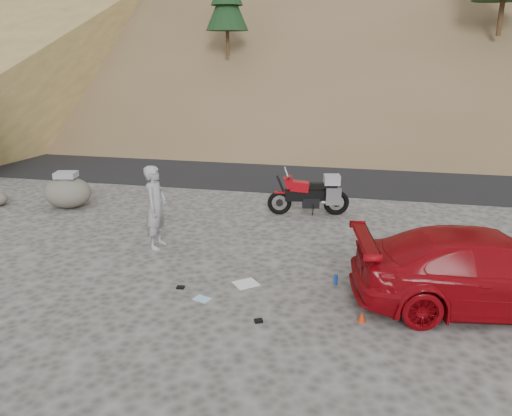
{
  "coord_description": "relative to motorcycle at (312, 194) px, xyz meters",
  "views": [
    {
      "loc": [
        2.55,
        -9.8,
        4.39
      ],
      "look_at": [
        0.25,
        0.73,
        1.0
      ],
      "focal_mm": 35.0,
      "sensor_mm": 36.0,
      "label": 1
    }
  ],
  "objects": [
    {
      "name": "gear_glove_a",
      "position": [
        -1.99,
        -5.15,
        -0.56
      ],
      "size": [
        0.15,
        0.11,
        0.04
      ],
      "primitive_type": "cube",
      "rotation": [
        0.0,
        0.0,
        0.05
      ],
      "color": "black",
      "rests_on": "ground"
    },
    {
      "name": "road",
      "position": [
        -1.24,
        5.41,
        -0.58
      ],
      "size": [
        120.0,
        7.0,
        0.05
      ],
      "primitive_type": "cube",
      "color": "black",
      "rests_on": "ground"
    },
    {
      "name": "gear_funnel",
      "position": [
        1.46,
        -5.66,
        -0.49
      ],
      "size": [
        0.16,
        0.16,
        0.18
      ],
      "primitive_type": "cone",
      "rotation": [
        0.0,
        0.0,
        -0.18
      ],
      "color": "#B92C0C",
      "rests_on": "ground"
    },
    {
      "name": "ground",
      "position": [
        -1.24,
        -3.59,
        -0.58
      ],
      "size": [
        140.0,
        140.0,
        0.0
      ],
      "primitive_type": "plane",
      "color": "#45423F",
      "rests_on": "ground"
    },
    {
      "name": "motorcycle",
      "position": [
        0.0,
        0.0,
        0.0
      ],
      "size": [
        2.27,
        0.94,
        1.37
      ],
      "rotation": [
        0.0,
        0.0,
        0.21
      ],
      "color": "black",
      "rests_on": "ground"
    },
    {
      "name": "gear_blue_cloth",
      "position": [
        -1.44,
        -5.48,
        -0.58
      ],
      "size": [
        0.35,
        0.3,
        0.01
      ],
      "primitive_type": "cube",
      "rotation": [
        0.0,
        0.0,
        -0.33
      ],
      "color": "#94CAE5",
      "rests_on": "ground"
    },
    {
      "name": "boulder",
      "position": [
        -7.07,
        -0.83,
        -0.11
      ],
      "size": [
        1.4,
        1.2,
        1.07
      ],
      "rotation": [
        0.0,
        0.0,
        -0.02
      ],
      "color": "#524E46",
      "rests_on": "ground"
    },
    {
      "name": "gear_bottle",
      "position": [
        0.94,
        -4.33,
        -0.48
      ],
      "size": [
        0.08,
        0.08,
        0.21
      ],
      "primitive_type": "cylinder",
      "rotation": [
        0.0,
        0.0,
        0.04
      ],
      "color": "#193C9B",
      "rests_on": "ground"
    },
    {
      "name": "gear_blue_mat",
      "position": [
        1.63,
        -4.66,
        -0.5
      ],
      "size": [
        0.46,
        0.31,
        0.17
      ],
      "primitive_type": "cylinder",
      "rotation": [
        0.0,
        1.57,
        0.37
      ],
      "color": "#193C9B",
      "rests_on": "ground"
    },
    {
      "name": "red_car",
      "position": [
        3.62,
        -4.65,
        -0.58
      ],
      "size": [
        5.04,
        2.73,
        1.39
      ],
      "primitive_type": "imported",
      "rotation": [
        0.0,
        0.0,
        1.74
      ],
      "color": "#97080F",
      "rests_on": "ground"
    },
    {
      "name": "gear_glove_b",
      "position": [
        -0.25,
        -6.06,
        -0.56
      ],
      "size": [
        0.17,
        0.15,
        0.05
      ],
      "primitive_type": "cube",
      "rotation": [
        0.0,
        0.0,
        0.46
      ],
      "color": "black",
      "rests_on": "ground"
    },
    {
      "name": "man",
      "position": [
        -3.26,
        -3.21,
        -0.58
      ],
      "size": [
        0.47,
        0.72,
        1.95
      ],
      "primitive_type": "imported",
      "rotation": [
        0.0,
        0.0,
        1.56
      ],
      "color": "#97979D",
      "rests_on": "ground"
    },
    {
      "name": "gear_white_cloth",
      "position": [
        -0.79,
        -4.69,
        -0.58
      ],
      "size": [
        0.59,
        0.58,
        0.01
      ],
      "primitive_type": "cube",
      "rotation": [
        0.0,
        0.0,
        0.7
      ],
      "color": "white",
      "rests_on": "ground"
    }
  ]
}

